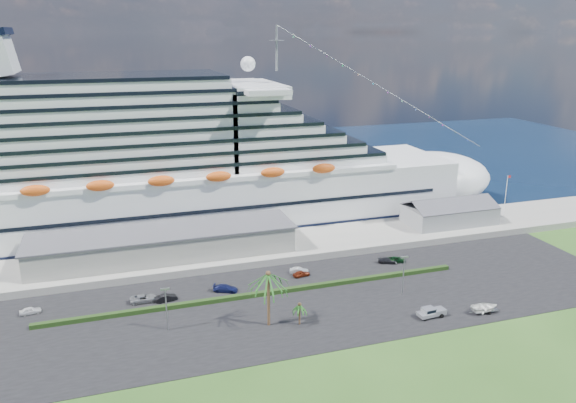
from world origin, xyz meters
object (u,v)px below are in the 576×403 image
object	(u,v)px
pickup_truck	(431,312)
boat_trailer	(485,307)
parked_car_3	(225,288)
cruise_ship	(165,170)

from	to	relation	value
pickup_truck	boat_trailer	distance (m)	10.90
parked_car_3	cruise_ship	bearing A→B (deg)	33.17
cruise_ship	parked_car_3	distance (m)	47.03
boat_trailer	parked_car_3	bearing A→B (deg)	151.71
boat_trailer	cruise_ship	bearing A→B (deg)	127.52
boat_trailer	pickup_truck	bearing A→B (deg)	170.84
cruise_ship	boat_trailer	xyz separation A→B (m)	(52.50, -68.37, -15.39)
cruise_ship	boat_trailer	size ratio (longest dim) A/B	30.62
parked_car_3	pickup_truck	distance (m)	41.79
pickup_truck	parked_car_3	bearing A→B (deg)	146.81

